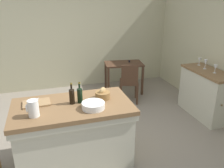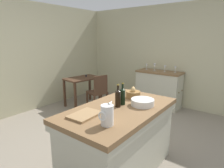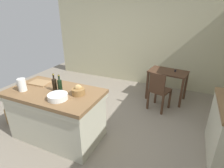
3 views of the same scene
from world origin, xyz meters
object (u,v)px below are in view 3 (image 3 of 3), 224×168
Objects in this scene: wooden_chair at (159,90)px; wine_bottle_amber at (54,84)px; bread_basket at (79,91)px; writing_desk at (168,76)px; wine_bottle_dark at (60,85)px; wicker_hamper at (14,115)px; wash_bowl at (58,97)px; island_table at (57,113)px; cutting_board at (40,83)px; pitcher at (22,85)px.

wooden_chair is 2.24m from wine_bottle_amber.
bread_basket is 0.71× the size of wine_bottle_amber.
bread_basket reaches higher than writing_desk.
wine_bottle_dark reaches higher than wicker_hamper.
wash_bowl is 0.34m from wine_bottle_amber.
wine_bottle_dark is at bearing 120.79° from wash_bowl.
island_table is 2.20m from wooden_chair.
wicker_hamper is (-1.40, 0.18, -0.80)m from wash_bowl.
cutting_board is (-2.00, -2.11, 0.29)m from writing_desk.
wine_bottle_dark reaches higher than writing_desk.
wicker_hamper is (-2.70, -2.29, -0.48)m from writing_desk.
pitcher reaches higher than writing_desk.
cutting_board is 0.59m from wine_bottle_dark.
writing_desk is 3.30× the size of wine_bottle_dark.
cutting_board is at bearing 167.79° from wine_bottle_dark.
wicker_hamper is at bearing -166.10° from cutting_board.
wash_bowl is 0.33m from bread_basket.
writing_desk is at bearing 50.47° from pitcher.
pitcher is at bearing -14.60° from wicker_hamper.
wash_bowl is (0.25, -0.19, 0.46)m from island_table.
wash_bowl is 1.62m from wicker_hamper.
bread_basket is at bearing -122.54° from wooden_chair.
wash_bowl is (0.73, -0.00, -0.07)m from pitcher.
wine_bottle_dark reaches higher than pitcher.
wine_bottle_dark reaches higher than wooden_chair.
wine_bottle_dark reaches higher than bread_basket.
island_table is 1.20m from wicker_hamper.
pitcher is 0.73m from wash_bowl.
wash_bowl is at bearing -117.81° from writing_desk.
wash_bowl is at bearing -127.10° from bread_basket.
wine_bottle_dark is (-1.34, -1.62, 0.53)m from wooden_chair.
island_table is 1.75× the size of wooden_chair.
wooden_chair is 2.17m from wine_bottle_dark.
wash_bowl is (-1.30, -2.46, 0.32)m from writing_desk.
wine_bottle_amber reaches higher than pitcher.
wine_bottle_dark reaches higher than island_table.
wash_bowl is 1.44× the size of bread_basket.
bread_basket is (-1.10, -2.20, 0.34)m from writing_desk.
bread_basket is at bearing 5.10° from wine_bottle_amber.
wine_bottle_amber reaches higher than wine_bottle_dark.
writing_desk is (1.55, 2.27, 0.14)m from island_table.
wooden_chair is at bearing 56.79° from wash_bowl.
pitcher is at bearing -159.54° from wine_bottle_dark.
bread_basket reaches higher than island_table.
island_table is at bearing -131.32° from wooden_chair.
wooden_chair is 2.56× the size of cutting_board.
wine_bottle_dark is (0.60, 0.22, 0.01)m from pitcher.
wash_bowl reaches higher than island_table.
wine_bottle_amber is at bearing -174.90° from bread_basket.
wine_bottle_dark is 1.54m from wicker_hamper.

